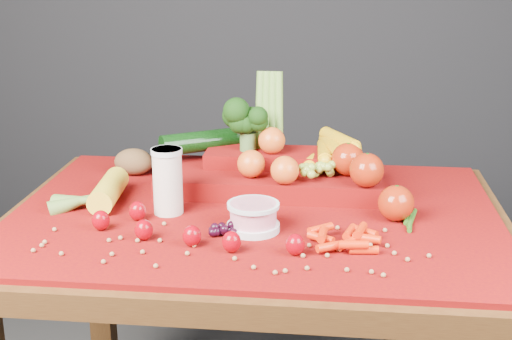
# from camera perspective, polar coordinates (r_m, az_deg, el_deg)

# --- Properties ---
(table) EXTENTS (1.10, 0.80, 0.75)m
(table) POSITION_cam_1_polar(r_m,az_deg,el_deg) (1.60, -0.08, -6.89)
(table) COLOR #351B0C
(table) RESTS_ON ground
(red_cloth) EXTENTS (1.05, 0.75, 0.01)m
(red_cloth) POSITION_cam_1_polar(r_m,az_deg,el_deg) (1.56, -0.08, -3.52)
(red_cloth) COLOR #780C04
(red_cloth) RESTS_ON table
(milk_glass) EXTENTS (0.07, 0.07, 0.14)m
(milk_glass) POSITION_cam_1_polar(r_m,az_deg,el_deg) (1.53, -7.09, -0.70)
(milk_glass) COLOR beige
(milk_glass) RESTS_ON red_cloth
(yogurt_bowl) EXTENTS (0.11, 0.11, 0.06)m
(yogurt_bowl) POSITION_cam_1_polar(r_m,az_deg,el_deg) (1.44, -0.22, -3.69)
(yogurt_bowl) COLOR silver
(yogurt_bowl) RESTS_ON red_cloth
(strawberry_scatter) EXTENTS (0.44, 0.18, 0.05)m
(strawberry_scatter) POSITION_cam_1_polar(r_m,az_deg,el_deg) (1.41, -6.01, -4.68)
(strawberry_scatter) COLOR #94000C
(strawberry_scatter) RESTS_ON red_cloth
(dark_grape_cluster) EXTENTS (0.06, 0.05, 0.03)m
(dark_grape_cluster) POSITION_cam_1_polar(r_m,az_deg,el_deg) (1.43, -2.68, -4.77)
(dark_grape_cluster) COLOR black
(dark_grape_cluster) RESTS_ON red_cloth
(soybean_scatter) EXTENTS (0.84, 0.24, 0.01)m
(soybean_scatter) POSITION_cam_1_polar(r_m,az_deg,el_deg) (1.37, -1.01, -6.10)
(soybean_scatter) COLOR #9F7244
(soybean_scatter) RESTS_ON red_cloth
(corn_ear) EXTENTS (0.19, 0.24, 0.06)m
(corn_ear) POSITION_cam_1_polar(r_m,az_deg,el_deg) (1.61, -13.16, -2.16)
(corn_ear) COLOR gold
(corn_ear) RESTS_ON red_cloth
(potato) EXTENTS (0.10, 0.07, 0.07)m
(potato) POSITION_cam_1_polar(r_m,az_deg,el_deg) (1.82, -9.76, 0.65)
(potato) COLOR brown
(potato) RESTS_ON red_cloth
(baby_carrot_pile) EXTENTS (0.17, 0.17, 0.03)m
(baby_carrot_pile) POSITION_cam_1_polar(r_m,az_deg,el_deg) (1.38, 7.14, -5.48)
(baby_carrot_pile) COLOR red
(baby_carrot_pile) RESTS_ON red_cloth
(green_bean_pile) EXTENTS (0.14, 0.12, 0.01)m
(green_bean_pile) POSITION_cam_1_polar(r_m,az_deg,el_deg) (1.55, 11.82, -3.66)
(green_bean_pile) COLOR #275B14
(green_bean_pile) RESTS_ON red_cloth
(produce_mound) EXTENTS (0.60, 0.38, 0.27)m
(produce_mound) POSITION_cam_1_polar(r_m,az_deg,el_deg) (1.68, 1.97, 0.37)
(produce_mound) COLOR #780C04
(produce_mound) RESTS_ON red_cloth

